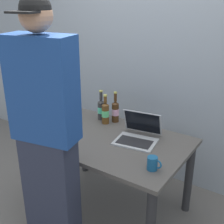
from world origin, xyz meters
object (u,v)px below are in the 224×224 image
object	(u,v)px
beer_bottle_brown	(105,112)
beer_bottle_green	(115,111)
beer_bottle_amber	(101,109)
laptop	(138,134)
coffee_mug	(153,163)
person_figure	(47,141)

from	to	relation	value
beer_bottle_brown	beer_bottle_green	world-z (taller)	beer_bottle_green
beer_bottle_brown	beer_bottle_amber	world-z (taller)	beer_bottle_amber
laptop	beer_bottle_brown	distance (m)	0.44
coffee_mug	laptop	bearing A→B (deg)	131.88
laptop	beer_bottle_brown	size ratio (longest dim) A/B	1.35
laptop	beer_bottle_amber	world-z (taller)	beer_bottle_amber
beer_bottle_green	beer_bottle_amber	bearing A→B (deg)	-168.77
coffee_mug	beer_bottle_brown	bearing A→B (deg)	147.36
laptop	beer_bottle_brown	bearing A→B (deg)	163.76
beer_bottle_brown	beer_bottle_green	distance (m)	0.10
beer_bottle_green	beer_bottle_amber	world-z (taller)	beer_bottle_green
beer_bottle_green	beer_bottle_amber	xyz separation A→B (m)	(-0.14, -0.03, -0.00)
person_figure	coffee_mug	size ratio (longest dim) A/B	17.24
beer_bottle_green	person_figure	bearing A→B (deg)	-84.27
beer_bottle_green	beer_bottle_amber	distance (m)	0.15
beer_bottle_brown	beer_bottle_green	size ratio (longest dim) A/B	0.95
person_figure	coffee_mug	bearing A→B (deg)	36.03
beer_bottle_brown	person_figure	distance (m)	0.90
beer_bottle_green	coffee_mug	bearing A→B (deg)	-39.36
beer_bottle_amber	coffee_mug	world-z (taller)	beer_bottle_amber
laptop	coffee_mug	bearing A→B (deg)	-48.12
laptop	beer_bottle_green	world-z (taller)	beer_bottle_green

